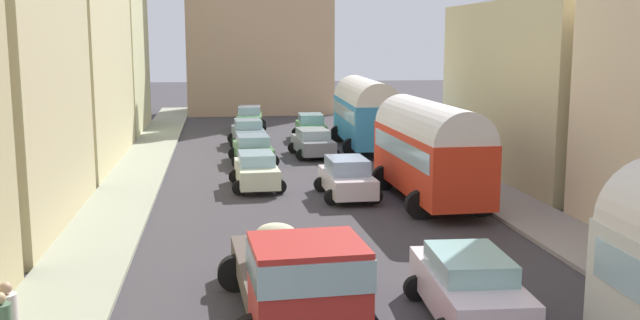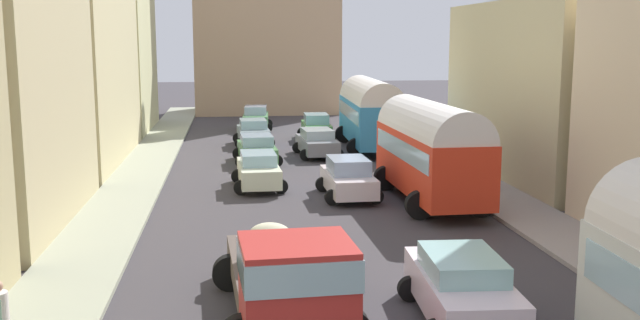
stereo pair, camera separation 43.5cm
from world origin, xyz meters
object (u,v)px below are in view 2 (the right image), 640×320
(car_0, at_px, (258,170))
(car_2, at_px, (253,132))
(parked_bus_2, at_px, (370,111))
(cargo_truck_0, at_px, (288,277))
(car_6, at_px, (317,142))
(car_7, at_px, (316,127))
(car_5, at_px, (348,178))
(parked_bus_1, at_px, (430,147))
(car_3, at_px, (256,118))
(car_1, at_px, (257,149))
(car_4, at_px, (461,287))

(car_0, relative_size, car_2, 1.05)
(parked_bus_2, bearing_deg, cargo_truck_0, -104.68)
(car_6, xyz_separation_m, car_7, (0.71, 6.45, 0.05))
(cargo_truck_0, relative_size, car_5, 1.68)
(car_6, height_order, car_7, car_7)
(parked_bus_1, relative_size, cargo_truck_0, 1.19)
(parked_bus_2, xyz_separation_m, car_2, (-6.55, 2.17, -1.40))
(car_5, bearing_deg, car_7, 87.60)
(car_2, distance_m, car_3, 7.30)
(car_5, bearing_deg, car_0, 146.62)
(car_1, xyz_separation_m, car_3, (0.42, 13.43, 0.10))
(parked_bus_2, distance_m, car_6, 4.25)
(car_4, bearing_deg, car_3, 95.41)
(car_2, bearing_deg, car_6, -53.79)
(cargo_truck_0, xyz_separation_m, car_2, (0.13, 27.69, -0.46))
(car_4, xyz_separation_m, car_7, (0.27, 29.57, 0.01))
(car_5, bearing_deg, car_2, 102.53)
(parked_bus_2, height_order, car_7, parked_bus_2)
(car_0, xyz_separation_m, car_1, (0.16, 6.31, -0.04))
(car_3, height_order, car_7, car_3)
(car_6, bearing_deg, parked_bus_2, 34.69)
(car_1, height_order, car_5, car_5)
(car_6, distance_m, car_7, 6.49)
(parked_bus_1, bearing_deg, car_5, 157.73)
(cargo_truck_0, height_order, car_1, cargo_truck_0)
(car_3, xyz_separation_m, car_6, (2.85, -11.74, -0.08))
(parked_bus_1, height_order, car_1, parked_bus_1)
(car_2, relative_size, car_3, 0.91)
(parked_bus_2, bearing_deg, car_6, -145.31)
(car_7, bearing_deg, cargo_truck_0, -97.87)
(car_1, relative_size, car_3, 1.00)
(parked_bus_2, xyz_separation_m, cargo_truck_0, (-6.68, -25.52, -0.94))
(car_5, relative_size, car_6, 0.96)
(parked_bus_1, height_order, car_7, parked_bus_1)
(cargo_truck_0, bearing_deg, car_2, 89.72)
(parked_bus_1, bearing_deg, parked_bus_2, 88.63)
(parked_bus_1, height_order, car_6, parked_bus_1)
(car_1, bearing_deg, car_4, -80.16)
(car_1, distance_m, car_4, 21.75)
(parked_bus_2, height_order, car_3, parked_bus_2)
(parked_bus_1, xyz_separation_m, car_4, (-2.52, -11.64, -1.33))
(car_2, height_order, car_3, car_3)
(cargo_truck_0, bearing_deg, car_1, 89.68)
(car_0, distance_m, car_4, 15.60)
(car_3, xyz_separation_m, car_5, (2.87, -22.01, -0.04))
(car_3, relative_size, car_4, 0.96)
(cargo_truck_0, relative_size, car_6, 1.61)
(parked_bus_2, height_order, car_0, parked_bus_2)
(car_6, bearing_deg, car_0, -113.19)
(car_2, bearing_deg, cargo_truck_0, -90.28)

